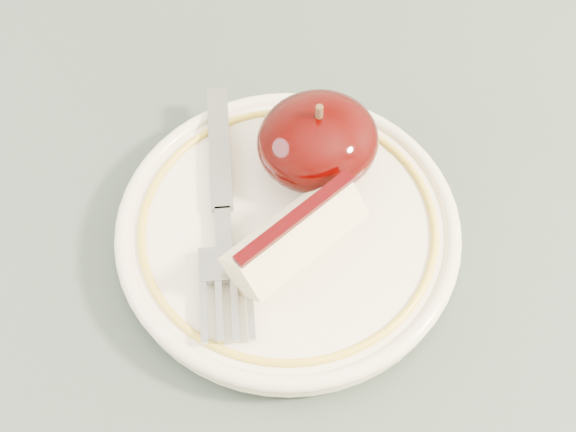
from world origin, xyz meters
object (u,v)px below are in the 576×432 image
plate (288,230)px  fork (223,211)px  apple_half (318,141)px  table (366,427)px

plate → fork: (-0.03, 0.02, 0.01)m
plate → apple_half: apple_half is taller
apple_half → plate: bearing=-141.8°
plate → fork: fork is taller
table → apple_half: size_ratio=13.16×
table → plate: plate is taller
table → fork: fork is taller
plate → apple_half: 0.05m
table → apple_half: bearing=74.2°
apple_half → fork: bearing=-176.0°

